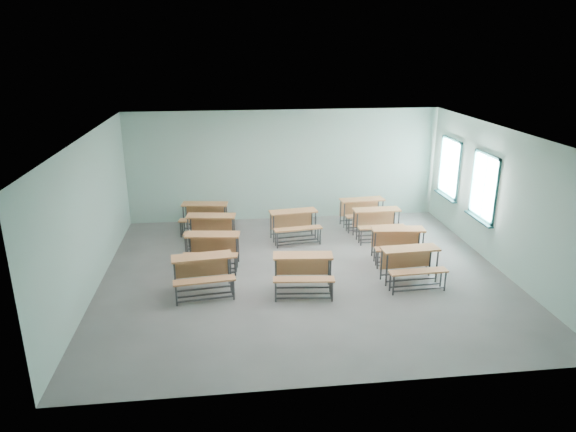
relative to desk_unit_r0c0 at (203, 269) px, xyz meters
name	(u,v)px	position (x,y,z in m)	size (l,w,h in m)	color
room	(309,206)	(2.32, 0.65, 1.08)	(9.04, 8.04, 3.24)	slate
desk_unit_r0c0	(203,269)	(0.00, 0.00, 0.00)	(1.33, 0.98, 0.78)	#B36F40
desk_unit_r0c1	(303,268)	(2.07, -0.19, 0.00)	(1.32, 0.96, 0.78)	#B36F40
desk_unit_r0c2	(411,261)	(4.45, -0.09, 0.00)	(1.29, 0.90, 0.78)	#B36F40
desk_unit_r1c0	(212,246)	(0.17, 1.29, 0.00)	(1.34, 0.98, 0.78)	#B36F40
desk_unit_r1c2	(399,240)	(4.57, 1.13, 0.00)	(1.32, 0.96, 0.78)	#B36F40
desk_unit_r2c0	(211,226)	(0.10, 2.66, 0.00)	(1.34, 0.99, 0.78)	#B36F40
desk_unit_r2c1	(294,221)	(2.28, 2.78, 0.00)	(1.34, 0.99, 0.78)	#B36F40
desk_unit_r2c2	(377,219)	(4.50, 2.65, 0.00)	(1.27, 0.87, 0.78)	#B36F40
desk_unit_r3c0	(204,213)	(-0.09, 3.72, 0.00)	(1.35, 0.99, 0.78)	#B36F40
desk_unit_r3c2	(363,209)	(4.35, 3.61, 0.00)	(1.32, 0.94, 0.78)	#B36F40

